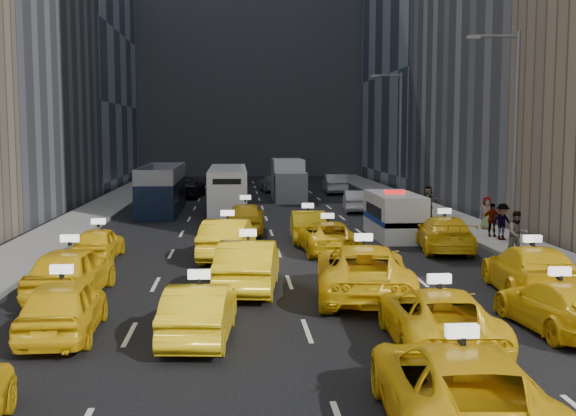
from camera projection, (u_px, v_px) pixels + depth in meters
name	position (u px, v px, depth m)	size (l,w,h in m)	color
ground	(316.00, 355.00, 16.55)	(160.00, 160.00, 0.00)	black
sidewalk_west	(81.00, 221.00, 40.56)	(3.00, 90.00, 0.15)	gray
sidewalk_east	(446.00, 218.00, 42.10)	(3.00, 90.00, 0.15)	gray
curb_west	(107.00, 220.00, 40.67)	(0.15, 90.00, 0.18)	slate
curb_east	(422.00, 218.00, 41.99)	(0.15, 90.00, 0.18)	slate
building_backdrop	(249.00, 5.00, 85.82)	(30.00, 12.00, 40.00)	slate
streetlight_near	(512.00, 136.00, 28.60)	(2.15, 0.22, 9.00)	#595B60
streetlight_far	(398.00, 134.00, 48.43)	(2.15, 0.22, 9.00)	#595B60
taxi_2	(460.00, 389.00, 12.18)	(2.59, 5.61, 1.56)	yellow
taxi_4	(63.00, 308.00, 17.91)	(1.76, 4.38, 1.49)	yellow
taxi_5	(200.00, 311.00, 17.68)	(1.50, 4.30, 1.42)	yellow
taxi_6	(438.00, 317.00, 17.13)	(2.36, 5.11, 1.42)	yellow
taxi_7	(558.00, 305.00, 18.45)	(1.87, 4.60, 1.34)	yellow
taxi_8	(71.00, 272.00, 22.16)	(1.92, 4.77, 1.63)	yellow
taxi_9	(248.00, 265.00, 23.10)	(1.76, 5.05, 1.66)	yellow
taxi_10	(363.00, 271.00, 22.14)	(2.76, 5.99, 1.66)	yellow
taxi_11	(531.00, 271.00, 22.42)	(2.21, 5.43, 1.58)	yellow
taxi_12	(99.00, 243.00, 28.72)	(1.56, 3.88, 1.32)	yellow
taxi_13	(228.00, 239.00, 28.86)	(1.73, 4.97, 1.64)	yellow
taxi_14	(327.00, 237.00, 30.49)	(2.21, 4.80, 1.33)	yellow
taxi_15	(444.00, 234.00, 30.77)	(2.11, 5.19, 1.51)	yellow
taxi_16	(246.00, 218.00, 36.10)	(1.88, 4.68, 1.59)	yellow
taxi_17	(308.00, 225.00, 33.68)	(1.52, 4.36, 1.44)	yellow
nypd_van	(394.00, 216.00, 34.63)	(2.65, 5.54, 2.29)	silver
double_decker	(162.00, 190.00, 45.31)	(2.35, 9.97, 2.89)	black
city_bus	(228.00, 190.00, 45.61)	(3.71, 11.06, 2.80)	silver
box_truck	(288.00, 180.00, 53.45)	(2.72, 6.74, 3.02)	silver
misc_car_0	(355.00, 201.00, 45.90)	(1.44, 4.13, 1.36)	#B9BCC1
misc_car_1	(184.00, 187.00, 55.49)	(2.68, 5.82, 1.62)	black
misc_car_2	(273.00, 183.00, 61.14)	(1.98, 4.87, 1.41)	gray
misc_car_3	(224.00, 184.00, 59.47)	(1.74, 4.32, 1.47)	black
misc_car_4	(335.00, 184.00, 59.17)	(1.68, 4.82, 1.59)	#9FA1A6
pedestrian_1	(517.00, 233.00, 28.80)	(0.86, 0.47, 1.78)	gray
pedestrian_2	(502.00, 222.00, 32.96)	(1.08, 0.45, 1.67)	gray
pedestrian_3	(492.00, 220.00, 34.08)	(0.91, 0.42, 1.56)	gray
pedestrian_4	(487.00, 213.00, 36.71)	(0.80, 0.44, 1.64)	gray
pedestrian_5	(428.00, 202.00, 41.70)	(1.66, 0.48, 1.79)	gray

